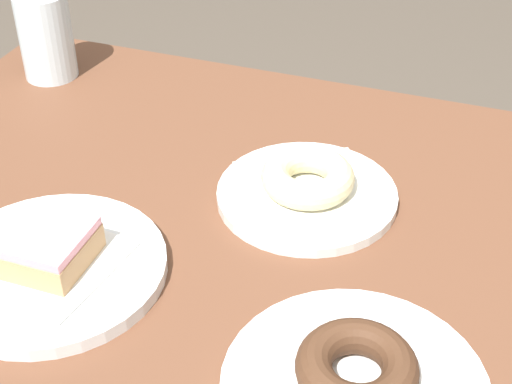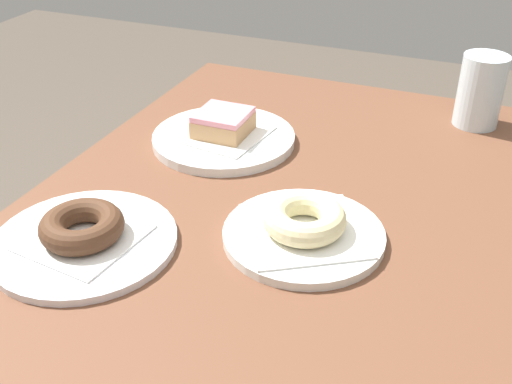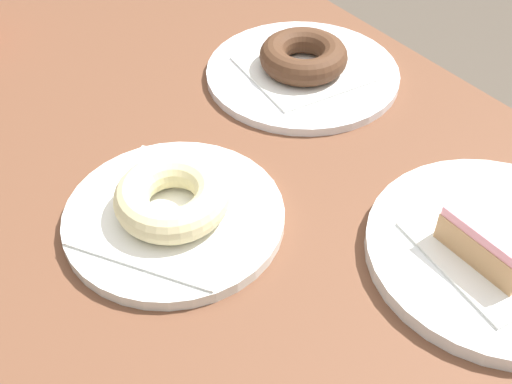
{
  "view_description": "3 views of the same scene",
  "coord_description": "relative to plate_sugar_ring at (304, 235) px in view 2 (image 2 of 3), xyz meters",
  "views": [
    {
      "loc": [
        0.17,
        -0.63,
        1.3
      ],
      "look_at": [
        -0.07,
        0.02,
        0.78
      ],
      "focal_mm": 54.01,
      "sensor_mm": 36.0,
      "label": 1
    },
    {
      "loc": [
        0.6,
        0.25,
        1.23
      ],
      "look_at": [
        -0.05,
        -0.02,
        0.79
      ],
      "focal_mm": 43.21,
      "sensor_mm": 36.0,
      "label": 2
    },
    {
      "loc": [
        -0.4,
        0.25,
        1.2
      ],
      "look_at": [
        -0.05,
        -0.01,
        0.78
      ],
      "focal_mm": 45.44,
      "sensor_mm": 36.0,
      "label": 3
    }
  ],
  "objects": [
    {
      "name": "table",
      "position": [
        0.02,
        -0.06,
        -0.09
      ],
      "size": [
        1.13,
        0.69,
        0.76
      ],
      "color": "brown",
      "rests_on": "ground_plane"
    },
    {
      "name": "plate_sugar_ring",
      "position": [
        0.0,
        0.0,
        0.0
      ],
      "size": [
        0.21,
        0.21,
        0.01
      ],
      "primitive_type": "cylinder",
      "color": "white",
      "rests_on": "table"
    },
    {
      "name": "napkin_sugar_ring",
      "position": [
        0.0,
        -0.0,
        0.01
      ],
      "size": [
        0.2,
        0.2,
        0.0
      ],
      "primitive_type": "cube",
      "rotation": [
        0.0,
        0.0,
        0.56
      ],
      "color": "white",
      "rests_on": "plate_sugar_ring"
    },
    {
      "name": "donut_sugar_ring",
      "position": [
        0.0,
        0.0,
        0.03
      ],
      "size": [
        0.11,
        0.11,
        0.03
      ],
      "primitive_type": "torus",
      "color": "beige",
      "rests_on": "napkin_sugar_ring"
    },
    {
      "name": "plate_glazed_square",
      "position": [
        -0.21,
        -0.21,
        0.0
      ],
      "size": [
        0.24,
        0.24,
        0.02
      ],
      "primitive_type": "cylinder",
      "color": "white",
      "rests_on": "table"
    },
    {
      "name": "napkin_glazed_square",
      "position": [
        -0.21,
        -0.21,
        0.01
      ],
      "size": [
        0.15,
        0.15,
        0.0
      ],
      "primitive_type": "cube",
      "rotation": [
        0.0,
        0.0,
        -0.13
      ],
      "color": "white",
      "rests_on": "plate_glazed_square"
    },
    {
      "name": "donut_glazed_square",
      "position": [
        -0.21,
        -0.21,
        0.03
      ],
      "size": [
        0.08,
        0.08,
        0.04
      ],
      "color": "tan",
      "rests_on": "napkin_glazed_square"
    },
    {
      "name": "plate_chocolate_ring",
      "position": [
        0.12,
        -0.25,
        -0.0
      ],
      "size": [
        0.23,
        0.23,
        0.01
      ],
      "primitive_type": "cylinder",
      "color": "white",
      "rests_on": "table"
    },
    {
      "name": "napkin_chocolate_ring",
      "position": [
        0.12,
        -0.25,
        0.01
      ],
      "size": [
        0.15,
        0.15,
        0.0
      ],
      "primitive_type": "cube",
      "rotation": [
        0.0,
        0.0,
        -0.12
      ],
      "color": "white",
      "rests_on": "plate_chocolate_ring"
    },
    {
      "name": "donut_chocolate_ring",
      "position": [
        0.12,
        -0.25,
        0.02
      ],
      "size": [
        0.11,
        0.11,
        0.03
      ],
      "primitive_type": "torus",
      "color": "#4A2D1C",
      "rests_on": "napkin_chocolate_ring"
    },
    {
      "name": "water_glass",
      "position": [
        -0.44,
        0.17,
        0.06
      ],
      "size": [
        0.08,
        0.08,
        0.13
      ],
      "primitive_type": "cylinder",
      "color": "silver",
      "rests_on": "table"
    }
  ]
}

